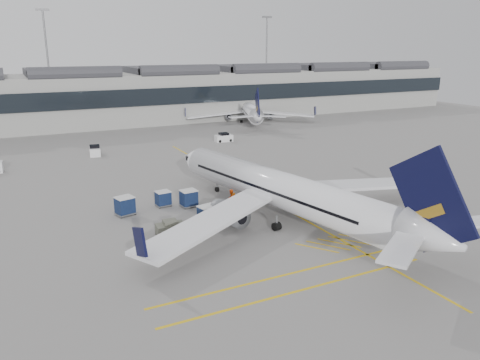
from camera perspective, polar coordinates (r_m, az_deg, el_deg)
name	(u,v)px	position (r m, az deg, el deg)	size (l,w,h in m)	color
ground	(210,234)	(43.68, -3.67, -6.61)	(220.00, 220.00, 0.00)	gray
terminal	(82,97)	(110.79, -18.72, 9.55)	(200.00, 20.45, 12.40)	#9E9E99
light_masts	(62,57)	(124.06, -20.84, 13.82)	(113.00, 0.60, 25.45)	slate
apron_markings	(254,191)	(56.26, 1.70, -1.39)	(0.25, 60.00, 0.01)	gold
airliner_main	(284,191)	(46.42, 5.36, -1.36)	(34.49, 38.00, 10.18)	white
airliner_far	(250,110)	(110.13, 1.17, 8.49)	(28.72, 31.80, 8.89)	white
belt_loader	(266,195)	(53.27, 3.16, -1.83)	(4.47, 2.79, 1.78)	silver
baggage_cart_a	(189,198)	(50.91, -6.27, -2.17)	(1.91, 1.62, 1.87)	gray
baggage_cart_b	(163,198)	(51.52, -9.36, -2.19)	(1.73, 1.48, 1.69)	gray
baggage_cart_c	(125,205)	(49.53, -13.86, -3.01)	(2.18, 1.94, 1.96)	gray
baggage_cart_d	(208,215)	(45.62, -3.93, -4.24)	(2.09, 1.84, 1.92)	gray
ramp_agent_a	(234,200)	(50.37, -0.69, -2.46)	(0.62, 0.40, 1.69)	orange
ramp_agent_b	(231,198)	(50.79, -1.11, -2.19)	(0.92, 0.72, 1.90)	#F6540C
pushback_tug	(170,229)	(43.63, -8.48, -5.88)	(2.68, 1.77, 1.44)	#57594B
safety_cone_nose	(217,169)	(65.76, -2.83, 1.39)	(0.41, 0.41, 0.57)	#F24C0A
safety_cone_engine	(264,189)	(56.20, 2.91, -1.13)	(0.41, 0.41, 0.57)	#F24C0A
service_van_mid	(95,151)	(78.56, -17.27, 3.42)	(2.06, 3.44, 1.67)	silver
service_van_right	(224,138)	(86.36, -1.99, 5.18)	(3.24, 1.72, 1.63)	silver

